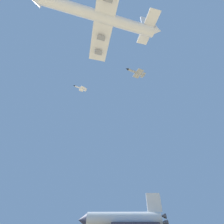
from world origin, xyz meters
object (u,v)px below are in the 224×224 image
Objects in this scene: chase_jet_left_wing at (81,88)px; chase_jet_lead at (136,73)px; carrier_jet at (103,17)px; space_shuttle at (123,220)px.

chase_jet_lead is at bearing 104.92° from chase_jet_left_wing.
chase_jet_left_wing is at bearing -82.95° from carrier_jet.
space_shuttle is at bearing -69.29° from chase_jet_lead.
chase_jet_left_wing is (56.65, -62.59, 20.89)m from carrier_jet.
carrier_jet is at bearing 28.36° from chase_jet_lead.
chase_jet_left_wing is (66.00, -26.79, 34.71)m from chase_jet_lead.
space_shuttle is at bearing -116.35° from carrier_jet.
carrier_jet reaches higher than chase_jet_lead.
space_shuttle is 106.65m from carrier_jet.
chase_jet_left_wing reaches higher than space_shuttle.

